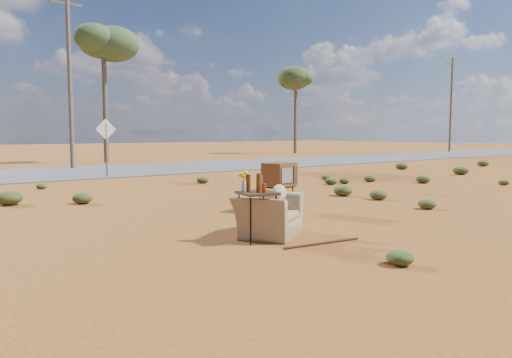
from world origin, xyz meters
TOP-DOWN VIEW (x-y plane):
  - ground at (0.00, 0.00)m, footprint 140.00×140.00m
  - highway at (0.00, 15.00)m, footprint 140.00×7.00m
  - armchair at (-0.42, 0.15)m, footprint 1.35×1.29m
  - tv_unit at (1.39, 1.98)m, footprint 0.74×0.65m
  - side_table at (-0.87, -0.05)m, footprint 0.64×0.64m
  - rusty_bar at (-0.21, -0.88)m, footprint 1.38×0.23m
  - road_sign at (1.50, 12.00)m, footprint 0.78×0.06m
  - eucalyptus_center at (5.00, 21.00)m, footprint 3.20×3.20m
  - eucalyptus_right at (22.00, 24.00)m, footprint 3.20×3.20m
  - utility_pole_center at (2.00, 17.50)m, footprint 1.40×0.20m
  - utility_pole_east at (34.00, 17.50)m, footprint 1.40×0.20m
  - scrub_patch at (-0.82, 4.41)m, footprint 17.49×8.07m

SIDE VIEW (x-z plane):
  - ground at x=0.00m, z-range 0.00..0.00m
  - rusty_bar at x=-0.21m, z-range 0.00..0.04m
  - highway at x=0.00m, z-range 0.00..0.04m
  - scrub_patch at x=-0.82m, z-range -0.03..0.30m
  - armchair at x=-0.42m, z-range -0.03..0.88m
  - tv_unit at x=1.39m, z-range 0.25..1.29m
  - side_table at x=-0.87m, z-range 0.26..1.33m
  - road_sign at x=1.50m, z-range 0.41..2.60m
  - utility_pole_center at x=2.00m, z-range 0.15..8.15m
  - utility_pole_east at x=34.00m, z-range 0.15..8.15m
  - eucalyptus_right at x=22.00m, z-range 2.39..9.49m
  - eucalyptus_center at x=5.00m, z-range 2.63..10.23m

